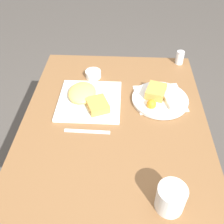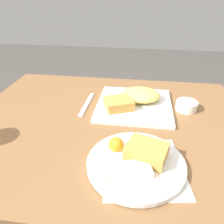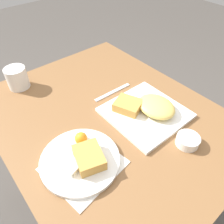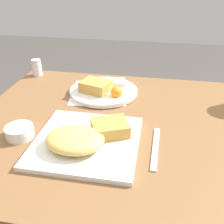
{
  "view_description": "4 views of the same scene",
  "coord_description": "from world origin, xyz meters",
  "views": [
    {
      "loc": [
        0.83,
        0.03,
        1.57
      ],
      "look_at": [
        -0.0,
        -0.01,
        0.8
      ],
      "focal_mm": 42.0,
      "sensor_mm": 36.0,
      "label": 1
    },
    {
      "loc": [
        -0.11,
        0.64,
        1.19
      ],
      "look_at": [
        -0.02,
        -0.01,
        0.8
      ],
      "focal_mm": 35.0,
      "sensor_mm": 36.0,
      "label": 2
    },
    {
      "loc": [
        -0.49,
        0.39,
        1.38
      ],
      "look_at": [
        -0.02,
        -0.01,
        0.79
      ],
      "focal_mm": 35.0,
      "sensor_mm": 36.0,
      "label": 3
    },
    {
      "loc": [
        0.08,
        -0.7,
        1.21
      ],
      "look_at": [
        -0.04,
        -0.03,
        0.82
      ],
      "focal_mm": 42.0,
      "sensor_mm": 36.0,
      "label": 4
    }
  ],
  "objects": [
    {
      "name": "butter_knife",
      "position": [
        0.1,
        -0.11,
        0.77
      ],
      "size": [
        0.02,
        0.19,
        0.0
      ],
      "rotation": [
        0.0,
        0.0,
        1.55
      ],
      "color": "silver",
      "rests_on": "dining_table"
    },
    {
      "name": "plate_oval_far",
      "position": [
        -0.12,
        0.2,
        0.79
      ],
      "size": [
        0.26,
        0.26,
        0.05
      ],
      "color": "white",
      "rests_on": "menu_card"
    },
    {
      "name": "sauce_ramekin",
      "position": [
        -0.29,
        -0.12,
        0.79
      ],
      "size": [
        0.08,
        0.08,
        0.03
      ],
      "color": "white",
      "rests_on": "dining_table"
    },
    {
      "name": "menu_card",
      "position": [
        -0.14,
        0.21,
        0.77
      ],
      "size": [
        0.24,
        0.25,
        0.0
      ],
      "rotation": [
        0.0,
        0.0,
        0.15
      ],
      "color": "silver",
      "rests_on": "dining_table"
    },
    {
      "name": "plate_square_near",
      "position": [
        -0.1,
        -0.13,
        0.79
      ],
      "size": [
        0.29,
        0.29,
        0.06
      ],
      "color": "white",
      "rests_on": "dining_table"
    },
    {
      "name": "dining_table",
      "position": [
        0.0,
        0.0,
        0.67
      ],
      "size": [
        1.01,
        0.8,
        0.77
      ],
      "color": "brown",
      "rests_on": "ground_plane"
    },
    {
      "name": "salt_shaker",
      "position": [
        -0.45,
        0.34,
        0.8
      ],
      "size": [
        0.04,
        0.04,
        0.07
      ],
      "color": "white",
      "rests_on": "dining_table"
    }
  ]
}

